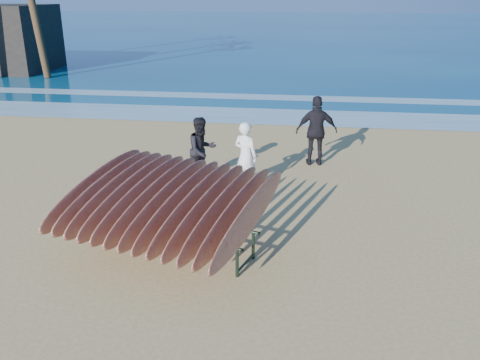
{
  "coord_description": "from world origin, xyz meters",
  "views": [
    {
      "loc": [
        1.22,
        -8.14,
        4.34
      ],
      "look_at": [
        0.0,
        0.8,
        0.95
      ],
      "focal_mm": 38.0,
      "sensor_mm": 36.0,
      "label": 1
    }
  ],
  "objects": [
    {
      "name": "ocean",
      "position": [
        0.0,
        55.0,
        0.01
      ],
      "size": [
        160.0,
        160.0,
        0.0
      ],
      "primitive_type": "plane",
      "color": "navy",
      "rests_on": "ground"
    },
    {
      "name": "person_white",
      "position": [
        -0.14,
        2.77,
        0.79
      ],
      "size": [
        0.69,
        0.6,
        1.59
      ],
      "primitive_type": "imported",
      "rotation": [
        0.0,
        0.0,
        2.67
      ],
      "color": "white",
      "rests_on": "ground"
    },
    {
      "name": "foam_near",
      "position": [
        0.0,
        10.0,
        0.01
      ],
      "size": [
        160.0,
        160.0,
        0.0
      ],
      "primitive_type": "plane",
      "color": "white",
      "rests_on": "ground"
    },
    {
      "name": "surfboard_rack",
      "position": [
        -1.11,
        -0.35,
        0.92
      ],
      "size": [
        3.91,
        3.78,
        1.5
      ],
      "rotation": [
        0.0,
        0.0,
        -0.3
      ],
      "color": "#1C2E23",
      "rests_on": "ground"
    },
    {
      "name": "ground",
      "position": [
        0.0,
        0.0,
        0.0
      ],
      "size": [
        120.0,
        120.0,
        0.0
      ],
      "primitive_type": "plane",
      "color": "tan",
      "rests_on": "ground"
    },
    {
      "name": "person_dark_a",
      "position": [
        -1.22,
        3.08,
        0.79
      ],
      "size": [
        0.97,
        0.97,
        1.58
      ],
      "primitive_type": "imported",
      "rotation": [
        0.0,
        0.0,
        0.78
      ],
      "color": "black",
      "rests_on": "ground"
    },
    {
      "name": "foam_far",
      "position": [
        0.0,
        13.5,
        0.01
      ],
      "size": [
        160.0,
        160.0,
        0.0
      ],
      "primitive_type": "plane",
      "color": "white",
      "rests_on": "ground"
    },
    {
      "name": "person_dark_b",
      "position": [
        1.46,
        4.76,
        0.91
      ],
      "size": [
        1.11,
        0.57,
        1.82
      ],
      "primitive_type": "imported",
      "rotation": [
        0.0,
        0.0,
        3.27
      ],
      "color": "black",
      "rests_on": "ground"
    }
  ]
}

